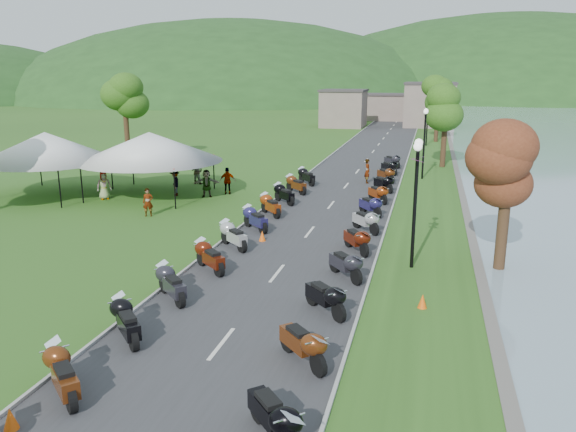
# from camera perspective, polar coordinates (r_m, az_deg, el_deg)

# --- Properties ---
(road) EXTENTS (7.00, 120.00, 0.02)m
(road) POSITION_cam_1_polar(r_m,az_deg,el_deg) (44.67, 7.07, 4.51)
(road) COLOR #38383A
(road) RESTS_ON ground
(hills_backdrop) EXTENTS (360.00, 120.00, 76.00)m
(hills_backdrop) POSITION_cam_1_polar(r_m,az_deg,el_deg) (203.91, 12.98, 11.81)
(hills_backdrop) COLOR #285621
(hills_backdrop) RESTS_ON ground
(far_building) EXTENTS (18.00, 16.00, 5.00)m
(far_building) POSITION_cam_1_polar(r_m,az_deg,el_deg) (89.15, 9.61, 10.86)
(far_building) COLOR gray
(far_building) RESTS_ON ground
(moto_row_left) EXTENTS (2.60, 38.70, 1.10)m
(moto_row_left) POSITION_cam_1_polar(r_m,az_deg,el_deg) (22.09, -8.15, -4.21)
(moto_row_left) COLOR #331411
(moto_row_left) RESTS_ON ground
(moto_row_right) EXTENTS (2.60, 45.54, 1.10)m
(moto_row_right) POSITION_cam_1_polar(r_m,az_deg,el_deg) (25.95, 7.29, -1.38)
(moto_row_right) COLOR #331411
(moto_row_right) RESTS_ON ground
(vendor_tent_main) EXTENTS (5.98, 5.98, 4.00)m
(vendor_tent_main) POSITION_cam_1_polar(r_m,az_deg,el_deg) (36.25, -13.76, 5.14)
(vendor_tent_main) COLOR white
(vendor_tent_main) RESTS_ON ground
(vendor_tent_side) EXTENTS (5.48, 5.48, 4.00)m
(vendor_tent_side) POSITION_cam_1_polar(r_m,az_deg,el_deg) (38.27, -23.22, 4.86)
(vendor_tent_side) COLOR white
(vendor_tent_side) RESTS_ON ground
(tree_lakeside) EXTENTS (2.35, 2.35, 6.54)m
(tree_lakeside) POSITION_cam_1_polar(r_m,az_deg,el_deg) (23.04, 21.32, 2.71)
(tree_lakeside) COLOR #3A711C
(tree_lakeside) RESTS_ON ground
(pedestrian_a) EXTENTS (0.68, 0.60, 1.54)m
(pedestrian_a) POSITION_cam_1_polar(r_m,az_deg,el_deg) (31.32, -13.95, -0.01)
(pedestrian_a) COLOR slate
(pedestrian_a) RESTS_ON ground
(pedestrian_b) EXTENTS (0.93, 0.57, 1.82)m
(pedestrian_b) POSITION_cam_1_polar(r_m,az_deg,el_deg) (39.89, -9.18, 3.25)
(pedestrian_b) COLOR slate
(pedestrian_b) RESTS_ON ground
(pedestrian_c) EXTENTS (0.94, 1.15, 1.66)m
(pedestrian_c) POSITION_cam_1_polar(r_m,az_deg,el_deg) (36.25, -11.35, 2.05)
(pedestrian_c) COLOR slate
(pedestrian_c) RESTS_ON ground
(traffic_cone_near) EXTENTS (0.34, 0.34, 0.53)m
(traffic_cone_near) POSITION_cam_1_polar(r_m,az_deg,el_deg) (14.20, -26.37, -17.99)
(traffic_cone_near) COLOR #F2590C
(traffic_cone_near) RESTS_ON ground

